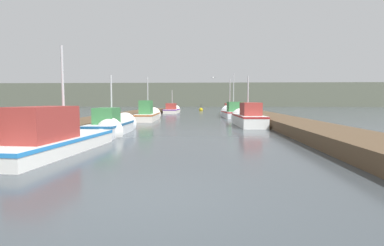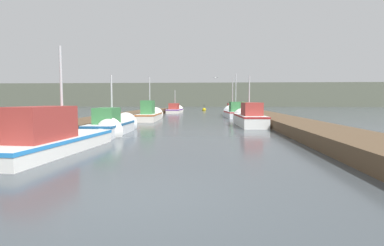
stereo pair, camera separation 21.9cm
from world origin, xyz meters
name	(u,v)px [view 2 (the right image)]	position (x,y,z in m)	size (l,w,h in m)	color
ground_plane	(135,202)	(0.00, 0.00, 0.00)	(200.00, 200.00, 0.00)	#3D4449
dock_left	(113,119)	(-5.67, 16.00, 0.25)	(2.36, 40.00, 0.50)	brown
dock_right	(278,120)	(5.67, 16.00, 0.25)	(2.36, 40.00, 0.50)	brown
distant_shore_ridge	(206,95)	(0.00, 74.31, 2.84)	(120.00, 16.00, 5.69)	#565B4C
fishing_boat_0	(68,136)	(-3.44, 4.85, 0.43)	(1.78, 6.57, 3.63)	silver
fishing_boat_1	(114,125)	(-3.50, 9.57, 0.39)	(1.42, 4.63, 3.11)	silver
fishing_boat_2	(249,118)	(3.53, 14.32, 0.49)	(1.64, 5.43, 3.39)	silver
fishing_boat_3	(151,114)	(-3.68, 19.32, 0.43)	(1.67, 6.20, 3.79)	silver
fishing_boat_4	(235,113)	(3.37, 23.07, 0.43)	(2.12, 4.88, 4.48)	silver
fishing_boat_5	(232,111)	(3.47, 28.07, 0.40)	(1.48, 5.87, 4.28)	silver
fishing_boat_6	(175,110)	(-3.29, 32.85, 0.37)	(1.66, 5.11, 3.30)	silver
mooring_piling_1	(246,110)	(4.44, 23.92, 0.64)	(0.33, 0.33, 1.27)	#473523
channel_buoy	(204,110)	(0.18, 39.69, 0.16)	(0.57, 0.57, 1.07)	gold
seagull_lead	(215,78)	(1.53, 21.73, 3.53)	(0.56, 0.30, 0.12)	white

